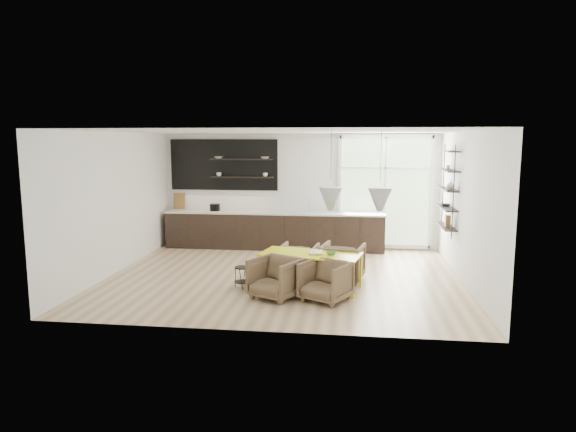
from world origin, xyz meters
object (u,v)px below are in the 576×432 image
object	(u,v)px
armchair_back_left	(299,260)
armchair_front_right	(325,281)
armchair_front_left	(276,278)
dining_table	(311,256)
wire_stool	(243,274)
armchair_back_right	(342,262)

from	to	relation	value
armchair_back_left	armchair_front_right	xyz separation A→B (m)	(0.61, -1.53, 0.01)
armchair_front_left	armchair_front_right	distance (m)	0.87
dining_table	wire_stool	size ratio (longest dim) A/B	4.92
dining_table	armchair_back_left	bearing A→B (deg)	121.53
wire_stool	armchair_front_right	bearing A→B (deg)	-20.92
dining_table	wire_stool	world-z (taller)	dining_table
armchair_back_right	armchair_front_right	size ratio (longest dim) A/B	1.07
dining_table	armchair_back_left	world-z (taller)	armchair_back_left
wire_stool	dining_table	bearing A→B (deg)	5.08
armchair_back_right	armchair_front_left	xyz separation A→B (m)	(-1.13, -1.28, -0.01)
armchair_back_left	armchair_front_left	size ratio (longest dim) A/B	0.94
armchair_front_left	wire_stool	world-z (taller)	armchair_front_left
armchair_back_left	armchair_back_right	world-z (taller)	armchair_back_right
dining_table	armchair_front_right	world-z (taller)	armchair_front_right
dining_table	armchair_back_left	xyz separation A→B (m)	(-0.30, 0.82, -0.28)
armchair_back_right	wire_stool	world-z (taller)	armchair_back_right
armchair_back_right	wire_stool	distance (m)	1.98
armchair_back_right	armchair_front_right	distance (m)	1.36
dining_table	wire_stool	xyz separation A→B (m)	(-1.26, -0.11, -0.36)
armchair_back_left	armchair_front_right	distance (m)	1.65
dining_table	wire_stool	distance (m)	1.32
armchair_back_left	wire_stool	world-z (taller)	armchair_back_left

